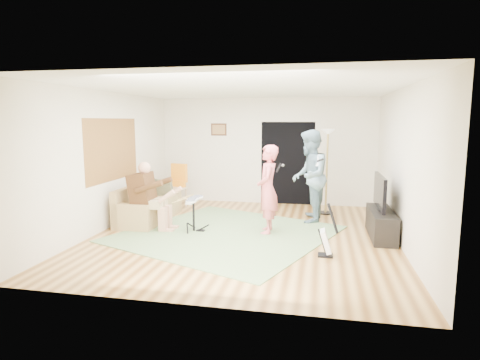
# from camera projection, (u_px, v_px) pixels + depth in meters

# --- Properties ---
(floor) EXTENTS (6.00, 6.00, 0.00)m
(floor) POSITION_uv_depth(u_px,v_px,m) (244.00, 234.00, 7.57)
(floor) COLOR brown
(floor) RESTS_ON ground
(walls) EXTENTS (5.50, 6.00, 2.70)m
(walls) POSITION_uv_depth(u_px,v_px,m) (244.00, 163.00, 7.37)
(walls) COLOR beige
(walls) RESTS_ON floor
(ceiling) EXTENTS (6.00, 6.00, 0.00)m
(ceiling) POSITION_uv_depth(u_px,v_px,m) (245.00, 88.00, 7.17)
(ceiling) COLOR white
(ceiling) RESTS_ON walls
(window_blinds) EXTENTS (0.00, 2.05, 2.05)m
(window_blinds) POSITION_uv_depth(u_px,v_px,m) (113.00, 150.00, 8.07)
(window_blinds) COLOR #94622D
(window_blinds) RESTS_ON walls
(doorway) EXTENTS (2.10, 0.00, 2.10)m
(doorway) POSITION_uv_depth(u_px,v_px,m) (287.00, 163.00, 10.20)
(doorway) COLOR black
(doorway) RESTS_ON walls
(picture_frame) EXTENTS (0.42, 0.03, 0.32)m
(picture_frame) POSITION_uv_depth(u_px,v_px,m) (219.00, 130.00, 10.43)
(picture_frame) COLOR #3F2314
(picture_frame) RESTS_ON walls
(area_rug) EXTENTS (4.55, 4.55, 0.02)m
(area_rug) POSITION_uv_depth(u_px,v_px,m) (227.00, 234.00, 7.59)
(area_rug) COLOR #61814E
(area_rug) RESTS_ON floor
(sofa) EXTENTS (0.78, 1.89, 0.77)m
(sofa) POSITION_uv_depth(u_px,v_px,m) (146.00, 209.00, 8.62)
(sofa) COLOR #A58552
(sofa) RESTS_ON floor
(drummer) EXTENTS (0.87, 0.49, 1.34)m
(drummer) POSITION_uv_depth(u_px,v_px,m) (151.00, 203.00, 7.87)
(drummer) COLOR #4A2C14
(drummer) RESTS_ON sofa
(drum_kit) EXTENTS (0.37, 0.66, 0.67)m
(drum_kit) POSITION_uv_depth(u_px,v_px,m) (194.00, 217.00, 7.73)
(drum_kit) COLOR black
(drum_kit) RESTS_ON floor
(singer) EXTENTS (0.46, 0.65, 1.68)m
(singer) POSITION_uv_depth(u_px,v_px,m) (268.00, 189.00, 7.57)
(singer) COLOR #DF6167
(singer) RESTS_ON floor
(microphone) EXTENTS (0.06, 0.06, 0.24)m
(microphone) POSITION_uv_depth(u_px,v_px,m) (279.00, 168.00, 7.47)
(microphone) COLOR black
(microphone) RESTS_ON singer
(guitarist) EXTENTS (0.78, 0.98, 1.94)m
(guitarist) POSITION_uv_depth(u_px,v_px,m) (309.00, 176.00, 8.42)
(guitarist) COLOR #6A8B9B
(guitarist) RESTS_ON floor
(guitar_held) EXTENTS (0.25, 0.61, 0.26)m
(guitar_held) POSITION_uv_depth(u_px,v_px,m) (319.00, 160.00, 8.33)
(guitar_held) COLOR white
(guitar_held) RESTS_ON guitarist
(guitar_spare) EXTENTS (0.31, 0.28, 0.86)m
(guitar_spare) POSITION_uv_depth(u_px,v_px,m) (326.00, 241.00, 6.32)
(guitar_spare) COLOR black
(guitar_spare) RESTS_ON floor
(torchiere_lamp) EXTENTS (0.35, 0.35, 1.94)m
(torchiere_lamp) POSITION_uv_depth(u_px,v_px,m) (327.00, 156.00, 9.08)
(torchiere_lamp) COLOR black
(torchiere_lamp) RESTS_ON floor
(dining_chair) EXTENTS (0.55, 0.58, 1.07)m
(dining_chair) POSITION_uv_depth(u_px,v_px,m) (175.00, 192.00, 9.85)
(dining_chair) COLOR tan
(dining_chair) RESTS_ON floor
(tv_cabinet) EXTENTS (0.40, 1.40, 0.50)m
(tv_cabinet) POSITION_uv_depth(u_px,v_px,m) (381.00, 224.00, 7.37)
(tv_cabinet) COLOR black
(tv_cabinet) RESTS_ON floor
(television) EXTENTS (0.06, 1.19, 0.60)m
(television) POSITION_uv_depth(u_px,v_px,m) (380.00, 192.00, 7.29)
(television) COLOR black
(television) RESTS_ON tv_cabinet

